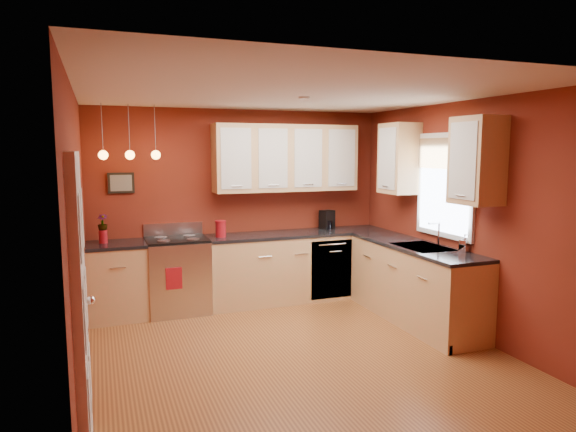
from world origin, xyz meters
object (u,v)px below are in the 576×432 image
object	(u,v)px
sink	(423,249)
red_canister	(221,229)
soap_pump	(465,243)
coffee_maker	(327,220)
gas_range	(178,275)

from	to	relation	value
sink	red_canister	size ratio (longest dim) A/B	3.25
red_canister	soap_pump	xyz separation A→B (m)	(2.31, -1.90, -0.01)
red_canister	coffee_maker	distance (m)	1.60
red_canister	coffee_maker	bearing A→B (deg)	6.03
coffee_maker	red_canister	bearing A→B (deg)	167.87
coffee_maker	gas_range	bearing A→B (deg)	165.73
sink	soap_pump	size ratio (longest dim) A/B	3.52
gas_range	sink	size ratio (longest dim) A/B	1.59
gas_range	red_canister	xyz separation A→B (m)	(0.56, -0.02, 0.57)
soap_pump	red_canister	bearing A→B (deg)	140.61
soap_pump	coffee_maker	bearing A→B (deg)	109.15
gas_range	sink	world-z (taller)	sink
gas_range	red_canister	world-z (taller)	red_canister
gas_range	soap_pump	bearing A→B (deg)	-33.76
gas_range	coffee_maker	distance (m)	2.23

